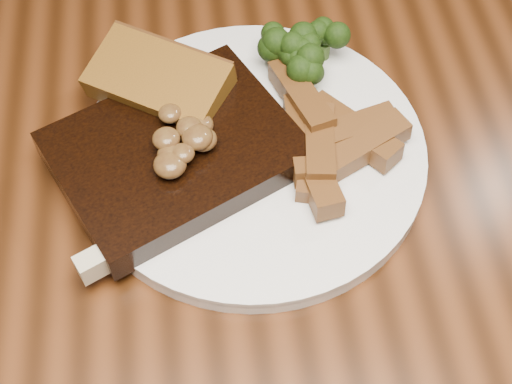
# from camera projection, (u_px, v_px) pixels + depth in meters

# --- Properties ---
(dining_table) EXTENTS (1.60, 0.90, 0.75)m
(dining_table) POSITION_uv_depth(u_px,v_px,m) (262.00, 261.00, 0.64)
(dining_table) COLOR #4C250F
(dining_table) RESTS_ON ground
(plate) EXTENTS (0.29, 0.29, 0.01)m
(plate) POSITION_uv_depth(u_px,v_px,m) (253.00, 153.00, 0.59)
(plate) COLOR white
(plate) RESTS_ON dining_table
(steak) EXTENTS (0.22, 0.20, 0.03)m
(steak) POSITION_uv_depth(u_px,v_px,m) (176.00, 153.00, 0.56)
(steak) COLOR black
(steak) RESTS_ON plate
(steak_bone) EXTENTS (0.15, 0.09, 0.02)m
(steak_bone) POSITION_uv_depth(u_px,v_px,m) (180.00, 221.00, 0.53)
(steak_bone) COLOR beige
(steak_bone) RESTS_ON plate
(mushroom_pile) EXTENTS (0.07, 0.07, 0.03)m
(mushroom_pile) POSITION_uv_depth(u_px,v_px,m) (191.00, 129.00, 0.54)
(mushroom_pile) COLOR brown
(mushroom_pile) RESTS_ON steak
(garlic_bread) EXTENTS (0.13, 0.11, 0.02)m
(garlic_bread) POSITION_uv_depth(u_px,v_px,m) (161.00, 97.00, 0.60)
(garlic_bread) COLOR brown
(garlic_bread) RESTS_ON plate
(potato_wedges) EXTENTS (0.11, 0.11, 0.02)m
(potato_wedges) POSITION_uv_depth(u_px,v_px,m) (336.00, 144.00, 0.57)
(potato_wedges) COLOR brown
(potato_wedges) RESTS_ON plate
(broccoli_cluster) EXTENTS (0.07, 0.07, 0.04)m
(broccoli_cluster) POSITION_uv_depth(u_px,v_px,m) (310.00, 55.00, 0.61)
(broccoli_cluster) COLOR #1D340B
(broccoli_cluster) RESTS_ON plate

